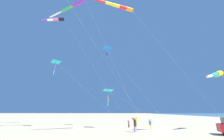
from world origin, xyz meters
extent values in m
plane|color=#C6B58C|center=(0.00, 0.00, 0.00)|extent=(600.00, 600.00, 0.00)
cylinder|color=black|center=(6.55, -3.52, 0.33)|extent=(0.70, 0.42, 0.66)
cube|color=#8E6B9E|center=(-3.59, -2.63, 0.38)|extent=(0.33, 0.28, 0.75)
cylinder|color=#232328|center=(-3.59, -2.63, 1.06)|extent=(0.47, 0.47, 0.62)
sphere|color=#A37551|center=(-3.59, -2.63, 1.49)|extent=(0.24, 0.24, 0.24)
cylinder|color=#232328|center=(-3.64, -2.84, 1.53)|extent=(0.37, 0.27, 0.47)
cylinder|color=#232328|center=(-3.80, -2.58, 1.53)|extent=(0.37, 0.27, 0.47)
cube|color=gold|center=(-2.60, 5.52, 0.38)|extent=(0.22, 0.33, 0.77)
cylinder|color=gold|center=(-2.60, 5.52, 1.09)|extent=(0.43, 0.43, 0.64)
sphere|color=tan|center=(-2.60, 5.52, 1.53)|extent=(0.24, 0.24, 0.24)
cylinder|color=gold|center=(-2.79, 5.63, 1.57)|extent=(0.19, 0.40, 0.48)
cylinder|color=gold|center=(-2.49, 5.72, 1.57)|extent=(0.19, 0.40, 0.48)
cube|color=#232328|center=(-4.12, 3.23, 0.25)|extent=(0.22, 0.19, 0.51)
cylinder|color=#B72833|center=(-4.12, 3.23, 0.72)|extent=(0.32, 0.32, 0.42)
sphere|color=beige|center=(-4.12, 3.23, 1.01)|extent=(0.16, 0.16, 0.16)
cylinder|color=#B72833|center=(-4.16, 3.09, 1.04)|extent=(0.25, 0.18, 0.32)
cylinder|color=#B72833|center=(-4.26, 3.27, 1.04)|extent=(0.25, 0.18, 0.32)
cube|color=gold|center=(-1.15, 0.22, 0.31)|extent=(0.16, 0.26, 0.63)
cylinder|color=#335199|center=(-1.15, 0.22, 0.89)|extent=(0.33, 0.33, 0.52)
sphere|color=beige|center=(-1.15, 0.22, 1.25)|extent=(0.20, 0.20, 0.20)
cylinder|color=#335199|center=(-1.26, 0.37, 1.28)|extent=(0.12, 0.33, 0.39)
cylinder|color=#335199|center=(-1.00, 0.33, 1.28)|extent=(0.12, 0.33, 0.39)
cylinder|color=purple|center=(-11.95, -3.16, 19.74)|extent=(2.42, 1.09, 1.12)
cylinder|color=green|center=(-14.11, -2.62, 19.13)|extent=(2.35, 0.94, 0.98)
cylinder|color=white|center=(-16.26, -2.07, 18.53)|extent=(2.28, 0.79, 0.84)
cylinder|color=white|center=(-6.45, -0.68, 9.96)|extent=(8.87, 5.51, 19.92)
pyramid|color=#1EB7C6|center=(-7.36, 0.84, 5.94)|extent=(2.14, 1.94, 0.45)
cylinder|color=black|center=(-7.37, 0.82, 5.83)|extent=(0.84, 1.36, 0.35)
cylinder|color=#1EB7C6|center=(-7.40, 0.79, 5.34)|extent=(0.23, 0.23, 0.82)
cylinder|color=orange|center=(-7.39, 0.73, 4.54)|extent=(0.26, 0.25, 0.82)
cylinder|color=#1EB7C6|center=(-7.39, 0.66, 3.74)|extent=(0.26, 0.22, 0.82)
cylinder|color=white|center=(-2.89, -0.10, 2.89)|extent=(8.97, 1.86, 5.77)
pyramid|color=#1EB7C6|center=(-16.57, 0.69, 10.94)|extent=(1.87, 1.44, 0.55)
cylinder|color=black|center=(-16.58, 0.66, 10.85)|extent=(0.36, 1.38, 0.52)
cylinder|color=#1EB7C6|center=(-16.58, 0.63, 10.40)|extent=(0.14, 0.19, 0.76)
cylinder|color=purple|center=(-16.62, 0.57, 9.65)|extent=(0.23, 0.23, 0.76)
cylinder|color=#1EB7C6|center=(-16.67, 0.50, 8.90)|extent=(0.19, 0.22, 0.76)
cylinder|color=white|center=(-10.56, 2.57, 5.40)|extent=(12.04, 3.84, 10.79)
cylinder|color=orange|center=(-4.00, -5.74, 15.90)|extent=(1.15, 0.95, 0.57)
cylinder|color=red|center=(-4.88, -6.21, 15.86)|extent=(1.12, 0.90, 0.51)
cylinder|color=yellow|center=(-5.76, -6.68, 15.82)|extent=(1.09, 0.84, 0.46)
cylinder|color=yellow|center=(-6.64, -7.15, 15.78)|extent=(1.06, 0.79, 0.40)
cylinder|color=red|center=(-7.52, -7.62, 15.74)|extent=(1.03, 0.74, 0.34)
cylinder|color=white|center=(2.38, -4.02, 7.90)|extent=(11.89, 2.98, 15.79)
cylinder|color=black|center=(-17.83, 3.32, 21.54)|extent=(1.41, 1.06, 0.95)
cylinder|color=#EF4C93|center=(-18.85, 2.97, 21.26)|extent=(1.34, 0.93, 0.83)
cylinder|color=white|center=(-19.87, 2.62, 20.98)|extent=(1.27, 0.80, 0.70)
cylinder|color=purple|center=(-20.89, 2.28, 20.70)|extent=(1.20, 0.67, 0.58)
cylinder|color=white|center=(-10.48, 6.00, 10.76)|extent=(13.69, 5.02, 21.51)
cylinder|color=yellow|center=(8.99, -1.01, 7.83)|extent=(1.69, 1.49, 1.12)
cylinder|color=#1EB7C6|center=(7.92, -1.72, 7.49)|extent=(1.52, 1.27, 0.90)
cylinder|color=white|center=(6.84, -2.42, 7.16)|extent=(1.35, 1.06, 0.69)
pyramid|color=blue|center=(-7.74, 1.91, 13.84)|extent=(1.59, 1.04, 0.61)
cylinder|color=black|center=(-7.74, 1.87, 13.76)|extent=(0.06, 1.28, 0.63)
cylinder|color=blue|center=(-7.72, 1.86, 13.33)|extent=(0.17, 0.16, 0.71)
cylinder|color=black|center=(-7.72, 1.86, 12.63)|extent=(0.18, 0.17, 0.71)
cylinder|color=blue|center=(-7.74, 1.88, 11.92)|extent=(0.14, 0.16, 0.71)
cylinder|color=white|center=(-3.21, 0.01, 6.85)|extent=(9.06, 3.72, 13.70)
cylinder|color=white|center=(-8.05, -1.87, 10.71)|extent=(13.76, 6.00, 21.43)
camera|label=1|loc=(-5.27, -22.17, 2.44)|focal=22.89mm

